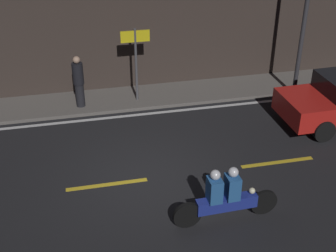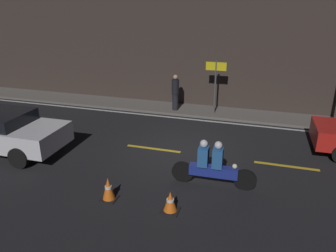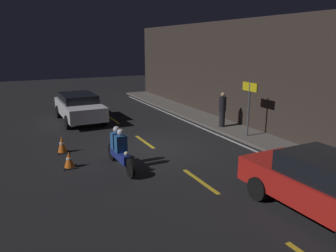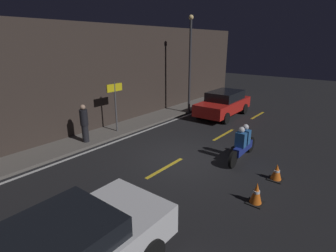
{
  "view_description": "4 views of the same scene",
  "coord_description": "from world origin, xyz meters",
  "px_view_note": "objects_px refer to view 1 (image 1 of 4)",
  "views": [
    {
      "loc": [
        -1.53,
        -9.35,
        7.0
      ],
      "look_at": [
        0.63,
        0.42,
        1.23
      ],
      "focal_mm": 50.0,
      "sensor_mm": 36.0,
      "label": 1
    },
    {
      "loc": [
        2.58,
        -10.0,
        4.96
      ],
      "look_at": [
        -0.54,
        0.27,
        0.82
      ],
      "focal_mm": 35.0,
      "sensor_mm": 36.0,
      "label": 2
    },
    {
      "loc": [
        11.34,
        -4.9,
        4.08
      ],
      "look_at": [
        1.25,
        0.01,
        1.21
      ],
      "focal_mm": 35.0,
      "sensor_mm": 36.0,
      "label": 3
    },
    {
      "loc": [
        -7.55,
        -5.37,
        4.31
      ],
      "look_at": [
        -0.19,
        0.51,
        1.27
      ],
      "focal_mm": 28.0,
      "sensor_mm": 36.0,
      "label": 4
    }
  ],
  "objects_px": {
    "shop_sign": "(136,51)",
    "street_lamp": "(307,1)",
    "pedestrian": "(79,81)",
    "motorcycle": "(224,197)"
  },
  "relations": [
    {
      "from": "shop_sign",
      "to": "street_lamp",
      "type": "relative_size",
      "value": 0.42
    },
    {
      "from": "pedestrian",
      "to": "shop_sign",
      "type": "xyz_separation_m",
      "value": [
        1.83,
        0.05,
        0.84
      ]
    },
    {
      "from": "street_lamp",
      "to": "shop_sign",
      "type": "bearing_deg",
      "value": 171.71
    },
    {
      "from": "motorcycle",
      "to": "shop_sign",
      "type": "relative_size",
      "value": 1.0
    },
    {
      "from": "pedestrian",
      "to": "shop_sign",
      "type": "distance_m",
      "value": 2.01
    },
    {
      "from": "pedestrian",
      "to": "shop_sign",
      "type": "height_order",
      "value": "shop_sign"
    },
    {
      "from": "street_lamp",
      "to": "pedestrian",
      "type": "bearing_deg",
      "value": 174.3
    },
    {
      "from": "pedestrian",
      "to": "street_lamp",
      "type": "height_order",
      "value": "street_lamp"
    },
    {
      "from": "pedestrian",
      "to": "street_lamp",
      "type": "bearing_deg",
      "value": -5.7
    },
    {
      "from": "motorcycle",
      "to": "pedestrian",
      "type": "xyz_separation_m",
      "value": [
        -2.76,
        6.04,
        0.32
      ]
    }
  ]
}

